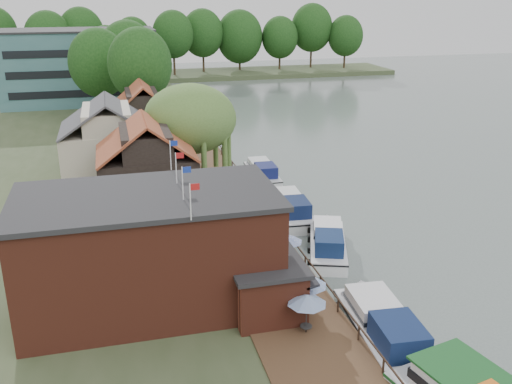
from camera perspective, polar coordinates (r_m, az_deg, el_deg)
ground at (r=41.98m, az=12.26°, el=-8.52°), size 260.00×260.00×0.00m
land_bank at (r=71.46m, az=-23.96°, el=2.48°), size 50.00×140.00×1.00m
quay_deck at (r=47.54m, az=-1.73°, el=-3.20°), size 6.00×50.00×0.10m
quay_rail at (r=48.44m, az=1.25°, el=-2.18°), size 0.20×49.00×1.00m
pub at (r=35.24m, az=-7.35°, el=-5.44°), size 20.00×11.00×7.30m
hotel_block at (r=103.60m, az=-17.23°, el=11.92°), size 25.40×12.40×12.30m
cottage_a at (r=48.95m, az=-10.86°, el=2.36°), size 8.60×7.60×8.50m
cottage_b at (r=58.52m, az=-14.53°, el=4.91°), size 9.60×8.60×8.50m
cottage_c at (r=67.38m, az=-11.22°, el=7.05°), size 7.60×7.60×8.50m
willow at (r=53.91m, az=-6.54°, el=5.24°), size 8.60×8.60×10.43m
umbrella_0 at (r=32.85m, az=5.07°, el=-12.01°), size 2.25×2.25×2.38m
umbrella_1 at (r=34.66m, az=5.08°, el=-10.20°), size 2.40×2.40×2.38m
umbrella_2 at (r=36.59m, az=2.85°, el=-8.43°), size 2.28×2.28×2.38m
umbrella_3 at (r=40.08m, az=3.00°, el=-5.81°), size 2.32×2.32×2.38m
umbrella_4 at (r=43.36m, az=-0.25°, el=-3.74°), size 2.37×2.37×2.38m
umbrella_5 at (r=44.99m, az=0.73°, el=-2.85°), size 2.15×2.15×2.38m
umbrella_6 at (r=48.48m, az=-1.25°, el=-1.16°), size 2.01×2.01×2.38m
cruiser_0 at (r=34.41m, az=12.64°, el=-12.80°), size 4.24×10.85×2.60m
cruiser_1 at (r=44.77m, az=7.21°, el=-4.72°), size 6.07×9.99×2.29m
cruiser_2 at (r=51.24m, az=3.50°, el=-1.36°), size 3.82×9.90×2.34m
cruiser_3 at (r=61.45m, az=0.64°, el=2.20°), size 3.27×9.24×2.19m
bank_tree_0 at (r=75.63m, az=-11.39°, el=10.57°), size 8.10×8.10×14.18m
bank_tree_1 at (r=84.86m, az=-15.34°, el=11.02°), size 8.36×8.36×13.60m
bank_tree_2 at (r=92.79m, az=-12.62°, el=12.11°), size 8.86×8.86×14.22m
bank_tree_3 at (r=109.66m, az=-15.49°, el=12.14°), size 6.64×6.64×11.09m
bank_tree_4 at (r=118.47m, az=-14.63°, el=12.96°), size 6.79×6.79×12.07m
bank_tree_5 at (r=127.95m, az=-13.21°, el=13.43°), size 8.06×8.06×11.64m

